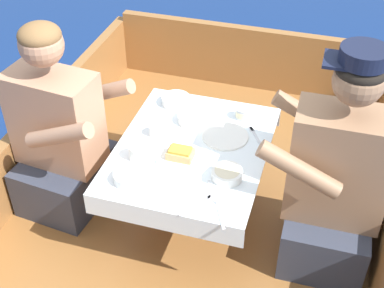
{
  "coord_description": "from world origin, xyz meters",
  "views": [
    {
      "loc": [
        0.54,
        -1.69,
        2.18
      ],
      "look_at": [
        0.0,
        0.1,
        0.72
      ],
      "focal_mm": 50.0,
      "sensor_mm": 36.0,
      "label": 1
    }
  ],
  "objects": [
    {
      "name": "person_starboard",
      "position": [
        0.63,
        0.06,
        0.68
      ],
      "size": [
        0.53,
        0.44,
        1.04
      ],
      "rotation": [
        0.0,
        0.0,
        3.15
      ],
      "color": "#333847",
      "rests_on": "boat_deck"
    },
    {
      "name": "coffee_cup_port",
      "position": [
        -0.2,
        -0.04,
        0.73
      ],
      "size": [
        0.1,
        0.08,
        0.06
      ],
      "color": "white",
      "rests_on": "cockpit_table"
    },
    {
      "name": "bowl_starboard_near",
      "position": [
        -0.18,
        -0.19,
        0.72
      ],
      "size": [
        0.13,
        0.13,
        0.04
      ],
      "color": "white",
      "rests_on": "cockpit_table"
    },
    {
      "name": "bowl_port_near",
      "position": [
        -0.05,
        0.29,
        0.72
      ],
      "size": [
        0.14,
        0.14,
        0.04
      ],
      "color": "white",
      "rests_on": "cockpit_table"
    },
    {
      "name": "person_port",
      "position": [
        -0.63,
        0.04,
        0.65
      ],
      "size": [
        0.55,
        0.49,
        0.97
      ],
      "rotation": [
        0.0,
        0.0,
        -0.11
      ],
      "color": "#333847",
      "rests_on": "boat_deck"
    },
    {
      "name": "bowl_port_far",
      "position": [
        -0.18,
        0.41,
        0.72
      ],
      "size": [
        0.14,
        0.14,
        0.04
      ],
      "color": "white",
      "rests_on": "cockpit_table"
    },
    {
      "name": "utensil_spoon_port",
      "position": [
        0.21,
        -0.24,
        0.7
      ],
      "size": [
        0.09,
        0.16,
        0.01
      ],
      "rotation": [
        0.0,
        0.0,
        2.0
      ],
      "color": "silver",
      "rests_on": "cockpit_table"
    },
    {
      "name": "bowl_center_far",
      "position": [
        0.2,
        -0.05,
        0.72
      ],
      "size": [
        0.13,
        0.13,
        0.04
      ],
      "color": "white",
      "rests_on": "cockpit_table"
    },
    {
      "name": "plate_sandwich",
      "position": [
        -0.02,
        0.01,
        0.7
      ],
      "size": [
        0.22,
        0.22,
        0.01
      ],
      "color": "white",
      "rests_on": "cockpit_table"
    },
    {
      "name": "boat_deck",
      "position": [
        0.0,
        0.0,
        0.13
      ],
      "size": [
        1.83,
        2.82,
        0.27
      ],
      "primitive_type": "cube",
      "color": "brown",
      "rests_on": "ground_plane"
    },
    {
      "name": "ground_plane",
      "position": [
        0.0,
        0.0,
        0.0
      ],
      "size": [
        60.0,
        60.0,
        0.0
      ],
      "primitive_type": "plane",
      "color": "navy"
    },
    {
      "name": "bow_coaming",
      "position": [
        0.0,
        1.38,
        0.47
      ],
      "size": [
        1.71,
        0.06,
        0.42
      ],
      "primitive_type": "cube",
      "color": "#936033",
      "rests_on": "boat_deck"
    },
    {
      "name": "utensil_knife_starboard",
      "position": [
        0.12,
        -0.25,
        0.7
      ],
      "size": [
        0.1,
        0.15,
        0.0
      ],
      "rotation": [
        0.0,
        0.0,
        0.98
      ],
      "color": "silver",
      "rests_on": "cockpit_table"
    },
    {
      "name": "gunwale_port",
      "position": [
        -0.89,
        0.0,
        0.45
      ],
      "size": [
        0.06,
        2.82,
        0.36
      ],
      "primitive_type": "cube",
      "color": "#936033",
      "rests_on": "boat_deck"
    },
    {
      "name": "plate_bread",
      "position": [
        0.12,
        0.22,
        0.7
      ],
      "size": [
        0.21,
        0.21,
        0.01
      ],
      "color": "white",
      "rests_on": "cockpit_table"
    },
    {
      "name": "utensil_knife_port",
      "position": [
        0.15,
        -0.18,
        0.7
      ],
      "size": [
        0.06,
        0.17,
        0.0
      ],
      "rotation": [
        0.0,
        0.0,
        1.84
      ],
      "color": "silver",
      "rests_on": "cockpit_table"
    },
    {
      "name": "tin_can",
      "position": [
        0.17,
        0.39,
        0.72
      ],
      "size": [
        0.07,
        0.07,
        0.05
      ],
      "color": "silver",
      "rests_on": "cockpit_table"
    },
    {
      "name": "cockpit_table",
      "position": [
        0.0,
        0.1,
        0.65
      ],
      "size": [
        0.66,
        0.84,
        0.43
      ],
      "color": "#B2B2B7",
      "rests_on": "boat_deck"
    },
    {
      "name": "utensil_spoon_starboard",
      "position": [
        0.26,
        0.42,
        0.7
      ],
      "size": [
        0.17,
        0.05,
        0.01
      ],
      "rotation": [
        0.0,
        0.0,
        0.2
      ],
      "color": "silver",
      "rests_on": "cockpit_table"
    },
    {
      "name": "sandwich",
      "position": [
        -0.02,
        0.01,
        0.73
      ],
      "size": [
        0.11,
        0.08,
        0.05
      ],
      "rotation": [
        0.0,
        0.0,
        -0.0
      ],
      "color": "tan",
      "rests_on": "plate_sandwich"
    },
    {
      "name": "utensil_fork_port",
      "position": [
        0.25,
        0.27,
        0.7
      ],
      "size": [
        0.1,
        0.16,
        0.0
      ],
      "rotation": [
        0.0,
        0.0,
        2.12
      ],
      "color": "silver",
      "rests_on": "cockpit_table"
    },
    {
      "name": "coffee_cup_starboard",
      "position": [
        -0.18,
        0.14,
        0.72
      ],
      "size": [
        0.09,
        0.07,
        0.05
      ],
      "color": "white",
      "rests_on": "cockpit_table"
    }
  ]
}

